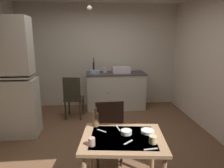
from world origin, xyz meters
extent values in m
plane|color=brown|center=(0.00, 0.00, 0.00)|extent=(5.11, 5.11, 0.00)
cube|color=beige|center=(0.00, 2.06, 1.33)|extent=(4.21, 0.10, 2.67)
cube|color=beige|center=(2.11, 0.00, 1.33)|extent=(0.10, 4.13, 2.67)
cube|color=beige|center=(-1.62, 0.35, 0.54)|extent=(0.82, 0.46, 1.09)
cube|color=beige|center=(-1.62, 0.35, 1.68)|extent=(0.76, 0.39, 1.00)
cube|color=#BAB9A7|center=(-1.62, 0.33, 1.13)|extent=(0.74, 0.42, 0.02)
cube|color=beige|center=(0.41, 1.69, 0.45)|extent=(1.48, 0.60, 0.91)
cube|color=#4D434B|center=(0.41, 1.69, 0.92)|extent=(1.51, 0.63, 0.03)
sphere|color=#2D2823|center=(0.19, 1.38, 0.50)|extent=(0.02, 0.02, 0.02)
cube|color=white|center=(0.55, 1.69, 1.01)|extent=(0.44, 0.34, 0.15)
cube|color=black|center=(0.55, 1.69, 1.08)|extent=(0.38, 0.28, 0.01)
cylinder|color=#232328|center=(-0.15, 1.74, 1.08)|extent=(0.05, 0.05, 0.28)
cylinder|color=#232328|center=(-0.15, 1.67, 1.18)|extent=(0.03, 0.12, 0.03)
cylinder|color=#292123|center=(-0.15, 1.80, 1.27)|extent=(0.02, 0.16, 0.12)
cylinder|color=#9EB2C6|center=(-0.13, 1.64, 0.98)|extent=(0.27, 0.27, 0.08)
cylinder|color=beige|center=(0.14, 1.75, 1.00)|extent=(0.10, 0.10, 0.12)
cube|color=tan|center=(0.16, -1.27, 0.70)|extent=(1.00, 0.83, 0.04)
cube|color=silver|center=(0.16, -1.27, 0.72)|extent=(0.78, 0.65, 0.00)
cylinder|color=#B17C58|center=(-0.21, -0.92, 0.34)|extent=(0.06, 0.06, 0.69)
cylinder|color=#A78054|center=(0.59, -1.02, 0.34)|extent=(0.06, 0.06, 0.69)
cube|color=#382516|center=(0.04, -0.61, 0.44)|extent=(0.40, 0.40, 0.03)
cube|color=#38241B|center=(0.04, -0.79, 0.72)|extent=(0.38, 0.03, 0.53)
cylinder|color=#382516|center=(0.21, -0.44, 0.21)|extent=(0.04, 0.04, 0.42)
cylinder|color=#382516|center=(-0.13, -0.44, 0.21)|extent=(0.04, 0.04, 0.42)
cylinder|color=#382516|center=(0.21, -0.78, 0.21)|extent=(0.04, 0.04, 0.42)
cylinder|color=#382516|center=(-0.13, -0.78, 0.21)|extent=(0.04, 0.04, 0.42)
cube|color=#322B1D|center=(-0.61, 1.13, 0.45)|extent=(0.45, 0.45, 0.03)
cube|color=#2D2A1D|center=(-0.64, 0.95, 0.72)|extent=(0.38, 0.08, 0.51)
cylinder|color=#322B1D|center=(-0.42, 1.28, 0.22)|extent=(0.04, 0.04, 0.44)
cylinder|color=#322B1D|center=(-0.76, 1.32, 0.22)|extent=(0.04, 0.04, 0.44)
cylinder|color=#322B1D|center=(-0.47, 0.94, 0.22)|extent=(0.04, 0.04, 0.44)
cylinder|color=#322B1D|center=(-0.80, 0.99, 0.22)|extent=(0.04, 0.04, 0.44)
cylinder|color=white|center=(0.21, -1.20, 0.74)|extent=(0.13, 0.13, 0.05)
cylinder|color=white|center=(0.46, -1.19, 0.74)|extent=(0.15, 0.15, 0.03)
cylinder|color=beige|center=(0.45, -1.43, 0.76)|extent=(0.08, 0.08, 0.08)
cylinder|color=tan|center=(-0.19, -1.42, 0.77)|extent=(0.07, 0.07, 0.09)
cylinder|color=olive|center=(-0.15, -0.95, 0.81)|extent=(0.08, 0.08, 0.17)
cylinder|color=olive|center=(-0.15, -0.95, 0.93)|extent=(0.04, 0.04, 0.07)
cube|color=silver|center=(0.13, -1.04, 0.72)|extent=(0.05, 0.18, 0.00)
cube|color=beige|center=(0.19, -1.39, 0.72)|extent=(0.12, 0.10, 0.00)
cube|color=beige|center=(0.40, -1.55, 0.72)|extent=(0.15, 0.03, 0.00)
cube|color=beige|center=(-0.08, -1.10, 0.72)|extent=(0.11, 0.10, 0.00)
sphere|color=#F9EFCC|center=(-0.20, 0.22, 2.29)|extent=(0.08, 0.08, 0.08)
camera|label=1|loc=(-0.16, -3.30, 1.81)|focal=31.94mm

